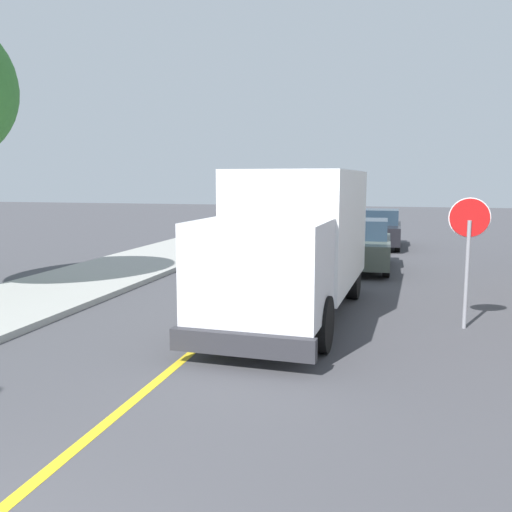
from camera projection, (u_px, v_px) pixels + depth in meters
centre_line_yellow at (246, 307)px, 12.98m from camera, size 0.16×56.00×0.01m
box_truck at (296, 236)px, 12.16m from camera, size 2.65×7.26×3.20m
parked_car_near at (363, 246)px, 18.44m from camera, size 1.91×4.44×1.67m
parked_car_mid at (380, 229)px, 24.39m from camera, size 1.83×4.41×1.67m
stop_sign at (469, 238)px, 10.96m from camera, size 0.80×0.10×2.65m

